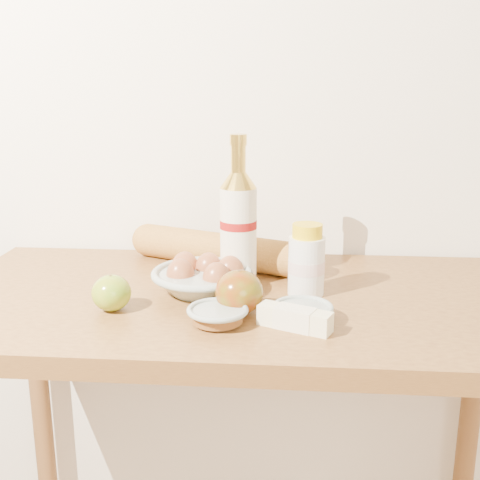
# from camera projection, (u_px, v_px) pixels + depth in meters

# --- Properties ---
(back_wall) EXTENTS (3.50, 0.02, 2.60)m
(back_wall) POSITION_uv_depth(u_px,v_px,m) (253.00, 85.00, 1.40)
(back_wall) COLOR white
(back_wall) RESTS_ON ground
(table) EXTENTS (1.20, 0.60, 0.90)m
(table) POSITION_uv_depth(u_px,v_px,m) (241.00, 352.00, 1.22)
(table) COLOR olive
(table) RESTS_ON ground
(bourbon_bottle) EXTENTS (0.08, 0.08, 0.31)m
(bourbon_bottle) POSITION_uv_depth(u_px,v_px,m) (238.00, 225.00, 1.22)
(bourbon_bottle) COLOR beige
(bourbon_bottle) RESTS_ON table
(cream_bottle) EXTENTS (0.08, 0.08, 0.14)m
(cream_bottle) POSITION_uv_depth(u_px,v_px,m) (306.00, 262.00, 1.18)
(cream_bottle) COLOR white
(cream_bottle) RESTS_ON table
(egg_bowl) EXTENTS (0.24, 0.24, 0.07)m
(egg_bowl) POSITION_uv_depth(u_px,v_px,m) (203.00, 278.00, 1.20)
(egg_bowl) COLOR #96A49D
(egg_bowl) RESTS_ON table
(baguette) EXTENTS (0.46, 0.24, 0.08)m
(baguette) POSITION_uv_depth(u_px,v_px,m) (219.00, 250.00, 1.36)
(baguette) COLOR gold
(baguette) RESTS_ON table
(apple_yellowgreen) EXTENTS (0.09, 0.09, 0.07)m
(apple_yellowgreen) POSITION_uv_depth(u_px,v_px,m) (111.00, 293.00, 1.10)
(apple_yellowgreen) COLOR #A69C21
(apple_yellowgreen) RESTS_ON table
(apple_redgreen_right) EXTENTS (0.10, 0.10, 0.08)m
(apple_redgreen_right) POSITION_uv_depth(u_px,v_px,m) (239.00, 292.00, 1.09)
(apple_redgreen_right) COLOR #950D08
(apple_redgreen_right) RESTS_ON table
(sugar_bowl) EXTENTS (0.14, 0.14, 0.03)m
(sugar_bowl) POSITION_uv_depth(u_px,v_px,m) (218.00, 315.00, 1.04)
(sugar_bowl) COLOR #94A19C
(sugar_bowl) RESTS_ON table
(syrup_bowl) EXTENTS (0.14, 0.14, 0.03)m
(syrup_bowl) POSITION_uv_depth(u_px,v_px,m) (303.00, 312.00, 1.06)
(syrup_bowl) COLOR #95A39D
(syrup_bowl) RESTS_ON table
(butter_stick) EXTENTS (0.13, 0.08, 0.04)m
(butter_stick) POSITION_uv_depth(u_px,v_px,m) (295.00, 319.00, 1.02)
(butter_stick) COLOR beige
(butter_stick) RESTS_ON table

